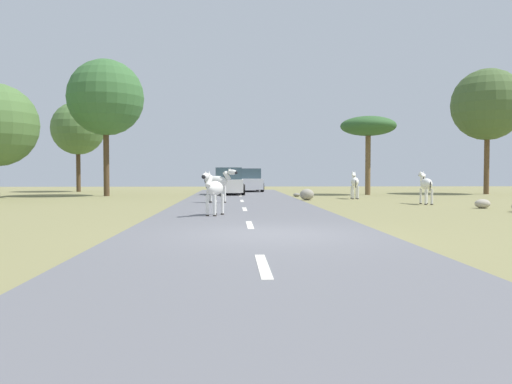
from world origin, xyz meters
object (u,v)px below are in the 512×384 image
object	(u,v)px
zebra_3	(218,182)
car_1	(248,181)
tree_4	(106,98)
tree_5	(368,127)
rock_2	(307,195)
rock_4	(482,204)
tree_3	(78,129)
zebra_0	(214,189)
tree_0	(488,105)
zebra_2	(426,184)
rock_1	(297,195)
car_0	(229,182)
zebra_1	(355,182)

from	to	relation	value
zebra_3	car_1	world-z (taller)	car_1
tree_4	tree_5	size ratio (longest dim) A/B	1.64
zebra_3	rock_2	bearing A→B (deg)	147.30
tree_5	rock_4	bearing A→B (deg)	-85.20
zebra_3	tree_3	xyz separation A→B (m)	(-11.26, 16.51, 3.87)
zebra_0	tree_5	world-z (taller)	tree_5
tree_5	rock_2	distance (m)	9.34
tree_0	rock_4	bearing A→B (deg)	-117.14
rock_2	car_1	bearing A→B (deg)	102.40
zebra_2	rock_1	size ratio (longest dim) A/B	3.58
car_1	zebra_2	bearing A→B (deg)	-69.43
zebra_2	car_0	distance (m)	13.82
zebra_0	rock_2	bearing A→B (deg)	-92.33
car_1	tree_5	bearing A→B (deg)	-40.78
zebra_0	rock_2	xyz separation A→B (m)	(4.50, 10.47, -0.61)
zebra_2	tree_4	world-z (taller)	tree_4
rock_1	zebra_1	bearing A→B (deg)	-45.35
tree_0	rock_2	distance (m)	16.48
rock_1	rock_4	xyz separation A→B (m)	(6.16, -10.92, 0.07)
zebra_0	tree_0	xyz separation A→B (m)	(17.95, 18.02, 5.19)
zebra_0	car_0	bearing A→B (deg)	-70.21
zebra_2	tree_5	size ratio (longest dim) A/B	0.31
zebra_3	tree_3	world-z (taller)	tree_3
zebra_0	rock_2	size ratio (longest dim) A/B	1.95
car_0	zebra_1	bearing A→B (deg)	-37.01
zebra_0	zebra_2	world-z (taller)	zebra_2
rock_4	tree_4	bearing A→B (deg)	145.60
car_1	car_0	bearing A→B (deg)	-108.17
zebra_0	tree_5	bearing A→B (deg)	-98.07
car_0	tree_4	distance (m)	9.32
zebra_0	rock_1	world-z (taller)	zebra_0
zebra_0	tree_0	bearing A→B (deg)	-113.97
rock_1	car_0	bearing A→B (deg)	150.57
zebra_1	tree_5	world-z (taller)	tree_5
zebra_1	rock_2	xyz separation A→B (m)	(-2.85, -1.30, -0.63)
tree_0	car_1	bearing A→B (deg)	163.32
zebra_0	zebra_3	size ratio (longest dim) A/B	0.90
rock_4	rock_2	bearing A→B (deg)	132.38
tree_3	tree_5	world-z (taller)	tree_3
tree_4	zebra_2	bearing A→B (deg)	-29.64
zebra_0	car_0	size ratio (longest dim) A/B	0.33
zebra_0	tree_0	world-z (taller)	tree_0
zebra_0	zebra_1	world-z (taller)	zebra_1
car_1	tree_4	world-z (taller)	tree_4
rock_2	zebra_1	bearing A→B (deg)	24.45
tree_0	tree_3	bearing A→B (deg)	168.70
zebra_3	tree_5	xyz separation A→B (m)	(9.59, 9.80, 3.46)
zebra_2	rock_1	bearing A→B (deg)	123.32
zebra_2	tree_3	world-z (taller)	tree_3
rock_1	rock_4	distance (m)	12.54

